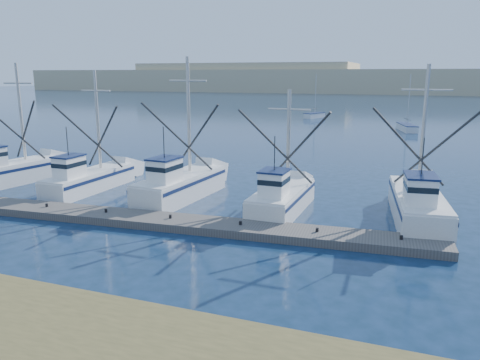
% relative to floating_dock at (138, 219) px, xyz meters
% --- Properties ---
extents(ground, '(500.00, 500.00, 0.00)m').
position_rel_floating_dock_xyz_m(ground, '(7.50, -5.77, -0.22)').
color(ground, '#0C2135').
rests_on(ground, ground).
extents(floating_dock, '(32.84, 4.43, 0.44)m').
position_rel_floating_dock_xyz_m(floating_dock, '(0.00, 0.00, 0.00)').
color(floating_dock, '#58534E').
rests_on(floating_dock, ground).
extents(dune_ridge, '(360.00, 60.00, 10.00)m').
position_rel_floating_dock_xyz_m(dune_ridge, '(7.50, 204.23, 4.78)').
color(dune_ridge, tan).
rests_on(dune_ridge, ground).
extents(trawler_fleet, '(32.51, 9.16, 9.26)m').
position_rel_floating_dock_xyz_m(trawler_fleet, '(0.62, 5.13, 0.74)').
color(trawler_fleet, white).
rests_on(trawler_fleet, ground).
extents(sailboat_near, '(3.25, 6.87, 8.10)m').
position_rel_floating_dock_xyz_m(sailboat_near, '(13.29, 51.11, 0.27)').
color(sailboat_near, white).
rests_on(sailboat_near, ground).
extents(sailboat_far, '(3.31, 5.27, 8.10)m').
position_rel_floating_dock_xyz_m(sailboat_far, '(-3.48, 66.74, 0.29)').
color(sailboat_far, white).
rests_on(sailboat_far, ground).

